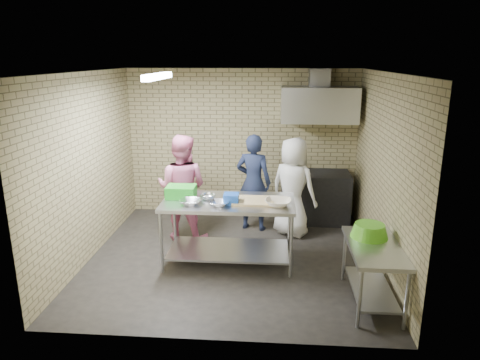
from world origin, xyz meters
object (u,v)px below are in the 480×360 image
at_px(green_basin, 369,230).
at_px(woman_pink, 182,188).
at_px(side_counter, 372,274).
at_px(blue_tub, 231,199).
at_px(bottle_red, 321,108).
at_px(bottle_green, 344,109).
at_px(prep_table, 229,231).
at_px(stove, 315,197).
at_px(green_crate, 181,192).
at_px(man_navy, 253,183).
at_px(woman_white, 293,187).

distance_m(green_basin, woman_pink, 3.07).
bearing_deg(side_counter, green_basin, 94.57).
distance_m(blue_tub, bottle_red, 2.73).
bearing_deg(bottle_red, bottle_green, 0.00).
height_order(prep_table, woman_pink, woman_pink).
relative_size(stove, bottle_green, 8.00).
bearing_deg(stove, blue_tub, -125.52).
distance_m(green_crate, blue_tub, 0.78).
height_order(side_counter, green_basin, green_basin).
relative_size(side_counter, man_navy, 0.72).
height_order(green_basin, man_navy, man_navy).
relative_size(bottle_green, woman_white, 0.09).
xyz_separation_m(prep_table, bottle_green, (1.84, 2.02, 1.55)).
height_order(blue_tub, man_navy, man_navy).
relative_size(side_counter, bottle_green, 8.00).
xyz_separation_m(green_basin, bottle_green, (0.02, 2.74, 1.18)).
height_order(blue_tub, bottle_green, bottle_green).
relative_size(prep_table, green_crate, 4.50).
distance_m(blue_tub, man_navy, 1.44).
relative_size(stove, woman_pink, 0.70).
bearing_deg(side_counter, prep_table, 152.11).
distance_m(prep_table, green_basin, 1.99).
xyz_separation_m(blue_tub, green_basin, (1.77, -0.62, -0.17)).
bearing_deg(side_counter, stove, 99.29).
bearing_deg(side_counter, bottle_red, 97.62).
height_order(green_basin, woman_white, woman_white).
xyz_separation_m(side_counter, bottle_green, (0.00, 2.99, 1.64)).
bearing_deg(man_navy, blue_tub, 93.12).
height_order(side_counter, bottle_green, bottle_green).
bearing_deg(green_crate, man_navy, 49.99).
height_order(green_crate, bottle_red, bottle_red).
bearing_deg(prep_table, stove, 51.97).
bearing_deg(prep_table, green_crate, 170.27).
bearing_deg(prep_table, man_navy, 77.26).
relative_size(prep_table, side_counter, 1.56).
relative_size(green_basin, woman_white, 0.28).
bearing_deg(man_navy, bottle_green, -142.27).
distance_m(side_counter, green_basin, 0.52).
bearing_deg(blue_tub, woman_pink, 134.14).
bearing_deg(blue_tub, side_counter, -26.02).
distance_m(side_counter, blue_tub, 2.09).
distance_m(stove, bottle_red, 1.60).
distance_m(bottle_green, woman_white, 1.73).
distance_m(stove, green_crate, 2.73).
xyz_separation_m(stove, woman_white, (-0.43, -0.66, 0.37)).
bearing_deg(bottle_green, stove, -151.93).
height_order(side_counter, man_navy, man_navy).
bearing_deg(prep_table, side_counter, -27.89).
bearing_deg(woman_white, green_crate, 62.43).
xyz_separation_m(stove, bottle_green, (0.45, 0.24, 1.57)).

